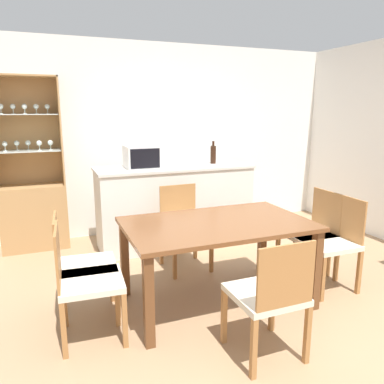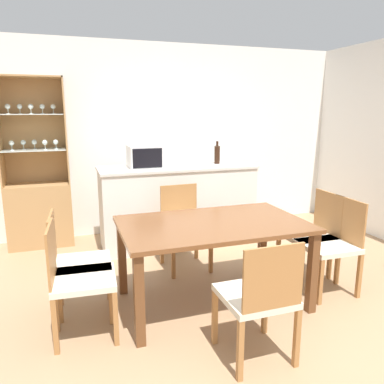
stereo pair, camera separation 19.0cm
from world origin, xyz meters
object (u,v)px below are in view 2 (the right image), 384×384
dining_chair_side_right_near (332,244)px  microwave (151,156)px  dining_chair_side_right_far (312,235)px  dining_table (213,233)px  display_cabinet (39,200)px  dining_chair_side_left_near (78,278)px  dining_chair_head_far (184,226)px  dining_chair_head_near (258,297)px  wine_bottle (217,154)px  dining_chair_side_left_far (76,263)px

dining_chair_side_right_near → microwave: microwave is taller
dining_chair_side_right_far → microwave: (-1.31, 1.42, 0.67)m
dining_chair_side_right_far → dining_chair_side_right_near: 0.29m
dining_table → microwave: bearing=96.8°
display_cabinet → microwave: size_ratio=3.84×
dining_chair_side_left_near → dining_chair_side_right_near: bearing=93.5°
dining_table → dining_chair_head_far: 0.84m
microwave → display_cabinet: bearing=159.7°
dining_chair_head_near → wine_bottle: (0.69, 2.42, 0.66)m
dining_chair_side_left_far → wine_bottle: bearing=132.0°
display_cabinet → dining_table: 2.54m
display_cabinet → microwave: (1.32, -0.49, 0.55)m
dining_chair_side_left_far → dining_chair_head_near: same height
dining_chair_head_far → dining_chair_side_left_near: size_ratio=1.00×
wine_bottle → dining_table: bearing=-113.3°
display_cabinet → dining_chair_side_left_near: size_ratio=2.35×
display_cabinet → dining_chair_side_left_near: display_cabinet is taller
dining_chair_head_near → microwave: 2.48m
dining_chair_side_left_far → wine_bottle: size_ratio=3.04×
dining_chair_head_near → dining_chair_side_right_near: bearing=30.5°
dining_chair_side_right_far → dining_chair_head_near: bearing=130.9°
display_cabinet → dining_chair_side_left_near: bearing=-80.2°
dining_chair_side_right_far → microwave: 2.04m
dining_chair_head_far → dining_chair_side_left_near: same height
dining_table → dining_chair_side_left_near: (-1.13, -0.14, -0.19)m
microwave → dining_chair_side_right_near: bearing=-52.4°
dining_chair_head_near → dining_chair_side_left_near: 1.32m
dining_table → dining_chair_side_left_near: size_ratio=1.79×
dining_chair_side_left_far → dining_chair_side_right_near: bearing=86.0°
display_cabinet → wine_bottle: display_cabinet is taller
dining_chair_head_far → wine_bottle: size_ratio=3.04×
display_cabinet → microwave: display_cabinet is taller
dining_chair_side_left_far → dining_chair_side_right_near: 2.27m
dining_chair_head_far → dining_chair_side_right_far: bearing=146.8°
dining_chair_head_near → dining_chair_head_far: size_ratio=1.00×
microwave → wine_bottle: 0.87m
dining_chair_head_near → dining_table: bearing=89.5°
dining_table → dining_chair_side_right_far: 1.15m
dining_chair_side_left_far → wine_bottle: (1.81, 1.45, 0.66)m
dining_table → microwave: size_ratio=2.94×
dining_chair_side_left_far → dining_chair_side_left_near: bearing=3.4°
display_cabinet → microwave: 1.51m
dining_chair_head_near → wine_bottle: wine_bottle is taller
dining_chair_side_left_far → dining_chair_head_near: 1.49m
wine_bottle → dining_chair_head_far: bearing=-131.8°
dining_table → dining_chair_side_right_far: (1.13, 0.14, -0.19)m
dining_table → dining_chair_head_near: (0.00, -0.82, -0.19)m
dining_chair_side_right_far → wine_bottle: 1.65m
dining_chair_side_right_near → dining_chair_side_left_far: bearing=83.6°
dining_chair_side_right_far → dining_chair_side_left_near: bearing=97.4°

